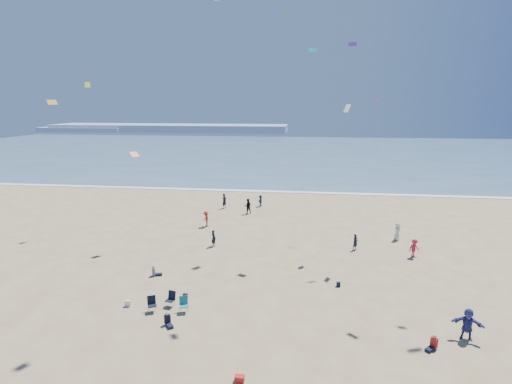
# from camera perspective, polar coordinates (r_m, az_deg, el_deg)

# --- Properties ---
(ocean) EXTENTS (220.00, 100.00, 0.06)m
(ocean) POSITION_cam_1_polar(r_m,az_deg,el_deg) (108.54, 4.88, 5.71)
(ocean) COLOR #476B84
(ocean) RESTS_ON ground
(surf_line) EXTENTS (220.00, 1.20, 0.08)m
(surf_line) POSITION_cam_1_polar(r_m,az_deg,el_deg) (59.27, 2.68, 0.05)
(surf_line) COLOR white
(surf_line) RESTS_ON ground
(headland_far) EXTENTS (110.00, 20.00, 3.20)m
(headland_far) POSITION_cam_1_polar(r_m,az_deg,el_deg) (194.12, -12.25, 8.93)
(headland_far) COLOR #7A8EA8
(headland_far) RESTS_ON ground
(headland_near) EXTENTS (40.00, 14.00, 2.00)m
(headland_near) POSITION_cam_1_polar(r_m,az_deg,el_deg) (206.56, -23.34, 8.24)
(headland_near) COLOR #7A8EA8
(headland_near) RESTS_ON ground
(standing_flyers) EXTENTS (30.47, 42.73, 1.93)m
(standing_flyers) POSITION_cam_1_polar(r_m,az_deg,el_deg) (30.33, 4.90, -10.76)
(standing_flyers) COLOR black
(standing_flyers) RESTS_ON ground
(seated_group) EXTENTS (19.32, 23.69, 0.84)m
(seated_group) POSITION_cam_1_polar(r_m,az_deg,el_deg) (20.69, 3.28, -24.34)
(seated_group) COLOR white
(seated_group) RESTS_ON ground
(chair_cluster) EXTENTS (2.78, 1.57, 1.00)m
(chair_cluster) POSITION_cam_1_polar(r_m,az_deg,el_deg) (26.74, -12.38, -15.24)
(chair_cluster) COLOR black
(chair_cluster) RESTS_ON ground
(white_tote) EXTENTS (0.35, 0.20, 0.40)m
(white_tote) POSITION_cam_1_polar(r_m,az_deg,el_deg) (28.02, -17.82, -14.91)
(white_tote) COLOR silver
(white_tote) RESTS_ON ground
(black_backpack) EXTENTS (0.30, 0.22, 0.38)m
(black_backpack) POSITION_cam_1_polar(r_m,az_deg,el_deg) (28.03, -10.08, -14.48)
(black_backpack) COLOR black
(black_backpack) RESTS_ON ground
(cooler) EXTENTS (0.45, 0.30, 0.30)m
(cooler) POSITION_cam_1_polar(r_m,az_deg,el_deg) (20.77, -2.37, -25.10)
(cooler) COLOR red
(cooler) RESTS_ON ground
(navy_bag) EXTENTS (0.28, 0.18, 0.34)m
(navy_bag) POSITION_cam_1_polar(r_m,az_deg,el_deg) (29.90, 11.69, -12.79)
(navy_bag) COLOR black
(navy_bag) RESTS_ON ground
(kites_aloft) EXTENTS (37.90, 44.34, 28.87)m
(kites_aloft) POSITION_cam_1_polar(r_m,az_deg,el_deg) (26.05, 17.80, 14.10)
(kites_aloft) COLOR red
(kites_aloft) RESTS_ON ground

